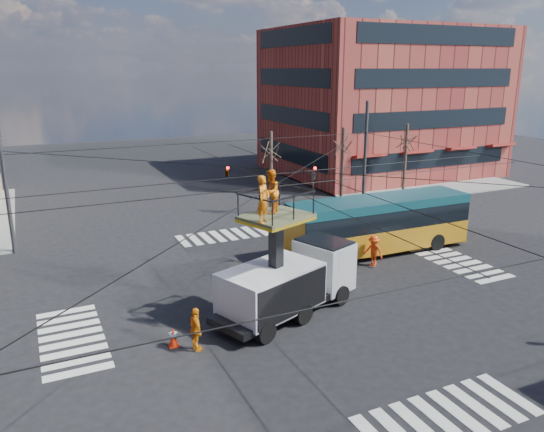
{
  "coord_description": "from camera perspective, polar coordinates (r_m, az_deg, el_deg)",
  "views": [
    {
      "loc": [
        -10.84,
        -20.37,
        10.3
      ],
      "look_at": [
        -0.06,
        2.58,
        3.19
      ],
      "focal_mm": 35.0,
      "sensor_mm": 36.0,
      "label": 1
    }
  ],
  "objects": [
    {
      "name": "worker_ground",
      "position": [
        20.44,
        -8.19,
        -11.99
      ],
      "size": [
        0.46,
        1.03,
        1.73
      ],
      "primitive_type": "imported",
      "rotation": [
        0.0,
        0.0,
        1.61
      ],
      "color": "orange",
      "rests_on": "ground"
    },
    {
      "name": "tree_a",
      "position": [
        37.82,
        -0.1,
        7.04
      ],
      "size": [
        2.0,
        2.0,
        6.0
      ],
      "color": "#382B21",
      "rests_on": "ground"
    },
    {
      "name": "utility_truck",
      "position": [
        22.72,
        1.82,
        -5.54
      ],
      "size": [
        7.36,
        4.63,
        6.4
      ],
      "rotation": [
        0.0,
        0.0,
        0.36
      ],
      "color": "black",
      "rests_on": "ground"
    },
    {
      "name": "sidewalk_ne",
      "position": [
        53.2,
        12.21,
        4.21
      ],
      "size": [
        18.0,
        18.0,
        0.12
      ],
      "primitive_type": "cube",
      "color": "slate",
      "rests_on": "ground"
    },
    {
      "name": "overhead_network",
      "position": [
        24.16,
        2.16,
        1.25
      ],
      "size": [
        24.24,
        24.24,
        8.0
      ],
      "color": "#2D2D30",
      "rests_on": "ground"
    },
    {
      "name": "flagger",
      "position": [
        28.91,
        10.86,
        -3.71
      ],
      "size": [
        1.05,
        1.26,
        1.7
      ],
      "primitive_type": "imported",
      "rotation": [
        0.0,
        0.0,
        -1.11
      ],
      "color": "#FF4410",
      "rests_on": "ground"
    },
    {
      "name": "crosswalks",
      "position": [
        25.26,
        2.63,
        -8.38
      ],
      "size": [
        22.4,
        22.4,
        0.02
      ],
      "primitive_type": null,
      "color": "silver",
      "rests_on": "ground"
    },
    {
      "name": "city_bus",
      "position": [
        30.9,
        11.44,
        -0.77
      ],
      "size": [
        10.97,
        2.78,
        3.2
      ],
      "rotation": [
        0.0,
        0.0,
        -0.02
      ],
      "color": "orange",
      "rests_on": "ground"
    },
    {
      "name": "traffic_cone",
      "position": [
        21.09,
        -10.58,
        -12.65
      ],
      "size": [
        0.36,
        0.36,
        0.77
      ],
      "primitive_type": "cone",
      "color": "#FF2C0A",
      "rests_on": "ground"
    },
    {
      "name": "tree_c",
      "position": [
        44.21,
        14.26,
        7.82
      ],
      "size": [
        2.0,
        2.0,
        6.0
      ],
      "color": "#382B21",
      "rests_on": "ground"
    },
    {
      "name": "tree_b",
      "position": [
        40.7,
        7.64,
        7.52
      ],
      "size": [
        2.0,
        2.0,
        6.0
      ],
      "color": "#382B21",
      "rests_on": "ground"
    },
    {
      "name": "building_ne",
      "position": [
        55.27,
        11.57,
        11.94
      ],
      "size": [
        20.06,
        16.06,
        14.0
      ],
      "color": "maroon",
      "rests_on": "ground"
    },
    {
      "name": "ground",
      "position": [
        25.27,
        2.63,
        -8.41
      ],
      "size": [
        120.0,
        120.0,
        0.0
      ],
      "primitive_type": "plane",
      "color": "black",
      "rests_on": "ground"
    }
  ]
}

